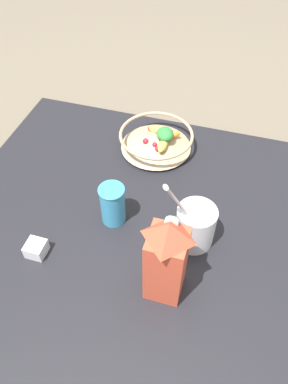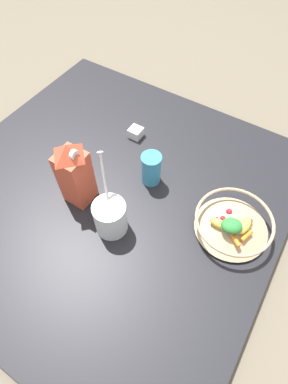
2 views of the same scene
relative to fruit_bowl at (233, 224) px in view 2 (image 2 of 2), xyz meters
The scene contains 7 objects.
ground_plane 0.43m from the fruit_bowl, 100.55° to the left, with size 6.00×6.00×0.00m, color #665B4C.
countertop 0.43m from the fruit_bowl, 100.55° to the left, with size 1.15×1.15×0.03m.
fruit_bowl is the anchor object (origin of this frame).
milk_carton 0.51m from the fruit_bowl, 107.49° to the left, with size 0.08×0.08×0.25m.
yogurt_tub 0.38m from the fruit_bowl, 120.41° to the left, with size 0.13×0.13×0.25m.
drinking_cup 0.32m from the fruit_bowl, 83.58° to the left, with size 0.07×0.07×0.12m.
spice_jar 0.51m from the fruit_bowl, 68.57° to the left, with size 0.05×0.05×0.04m.
Camera 2 is at (-0.44, -0.42, 0.88)m, focal length 28.00 mm.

